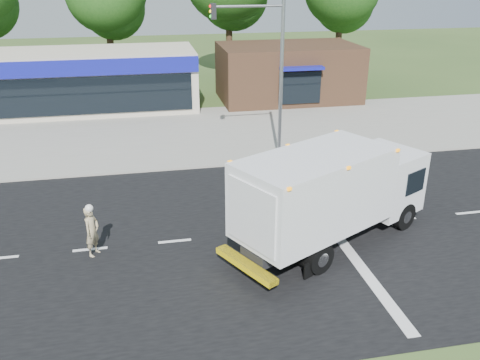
# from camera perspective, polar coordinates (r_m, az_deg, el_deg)

# --- Properties ---
(ground) EXTENTS (120.00, 120.00, 0.00)m
(ground) POSITION_cam_1_polar(r_m,az_deg,el_deg) (19.24, 1.64, -6.06)
(ground) COLOR #385123
(ground) RESTS_ON ground
(road_asphalt) EXTENTS (60.00, 14.00, 0.02)m
(road_asphalt) POSITION_cam_1_polar(r_m,az_deg,el_deg) (19.23, 1.64, -6.04)
(road_asphalt) COLOR black
(road_asphalt) RESTS_ON ground
(sidewalk) EXTENTS (60.00, 2.40, 0.12)m
(sidewalk) POSITION_cam_1_polar(r_m,az_deg,el_deg) (26.55, -2.24, 2.52)
(sidewalk) COLOR gray
(sidewalk) RESTS_ON ground
(parking_apron) EXTENTS (60.00, 9.00, 0.02)m
(parking_apron) POSITION_cam_1_polar(r_m,az_deg,el_deg) (32.01, -3.89, 6.00)
(parking_apron) COLOR gray
(parking_apron) RESTS_ON ground
(lane_markings) EXTENTS (55.20, 7.00, 0.01)m
(lane_markings) POSITION_cam_1_polar(r_m,az_deg,el_deg) (18.42, 6.71, -7.58)
(lane_markings) COLOR silver
(lane_markings) RESTS_ON road_asphalt
(ems_box_truck) EXTENTS (8.42, 6.05, 3.63)m
(ems_box_truck) POSITION_cam_1_polar(r_m,az_deg,el_deg) (17.97, 10.25, -1.18)
(ems_box_truck) COLOR black
(ems_box_truck) RESTS_ON ground
(emergency_worker) EXTENTS (0.71, 0.79, 1.93)m
(emergency_worker) POSITION_cam_1_polar(r_m,az_deg,el_deg) (18.21, -16.30, -5.46)
(emergency_worker) COLOR tan
(emergency_worker) RESTS_ON ground
(retail_strip_mall) EXTENTS (18.00, 6.20, 4.00)m
(retail_strip_mall) POSITION_cam_1_polar(r_m,az_deg,el_deg) (37.41, -19.26, 10.45)
(retail_strip_mall) COLOR beige
(retail_strip_mall) RESTS_ON ground
(brown_storefront) EXTENTS (10.00, 6.70, 4.00)m
(brown_storefront) POSITION_cam_1_polar(r_m,az_deg,el_deg) (38.63, 5.40, 11.95)
(brown_storefront) COLOR #382316
(brown_storefront) RESTS_ON ground
(traffic_signal_pole) EXTENTS (3.51, 0.25, 8.00)m
(traffic_signal_pole) POSITION_cam_1_polar(r_m,az_deg,el_deg) (25.15, 3.25, 12.85)
(traffic_signal_pole) COLOR gray
(traffic_signal_pole) RESTS_ON ground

